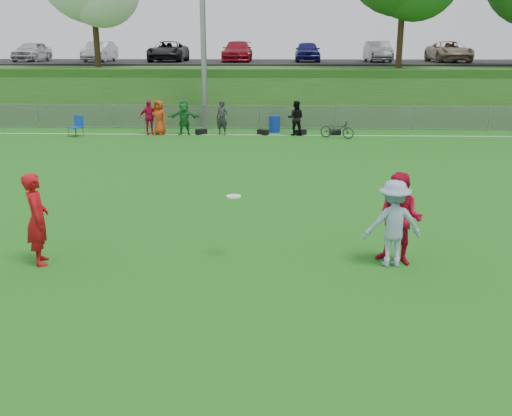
{
  "coord_description": "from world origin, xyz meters",
  "views": [
    {
      "loc": [
        1.01,
        -10.27,
        4.43
      ],
      "look_at": [
        0.58,
        0.5,
        1.3
      ],
      "focal_mm": 40.0,
      "sensor_mm": 36.0,
      "label": 1
    }
  ],
  "objects_px": {
    "player_red_left": "(37,219)",
    "player_red_center": "(400,219)",
    "frisbee": "(234,196)",
    "player_blue": "(393,223)",
    "bicycle": "(337,129)",
    "recycling_bin": "(274,124)"
  },
  "relations": [
    {
      "from": "player_red_center",
      "to": "player_blue",
      "type": "height_order",
      "value": "player_red_center"
    },
    {
      "from": "player_red_center",
      "to": "recycling_bin",
      "type": "bearing_deg",
      "value": 126.09
    },
    {
      "from": "player_red_left",
      "to": "player_red_center",
      "type": "relative_size",
      "value": 1.0
    },
    {
      "from": "player_blue",
      "to": "frisbee",
      "type": "relative_size",
      "value": 5.83
    },
    {
      "from": "bicycle",
      "to": "frisbee",
      "type": "bearing_deg",
      "value": -170.59
    },
    {
      "from": "player_red_left",
      "to": "frisbee",
      "type": "relative_size",
      "value": 6.2
    },
    {
      "from": "player_red_left",
      "to": "bicycle",
      "type": "distance_m",
      "value": 18.28
    },
    {
      "from": "player_red_center",
      "to": "player_blue",
      "type": "distance_m",
      "value": 0.21
    },
    {
      "from": "player_red_left",
      "to": "player_red_center",
      "type": "bearing_deg",
      "value": -108.91
    },
    {
      "from": "recycling_bin",
      "to": "bicycle",
      "type": "height_order",
      "value": "bicycle"
    },
    {
      "from": "player_red_left",
      "to": "player_red_center",
      "type": "distance_m",
      "value": 7.43
    },
    {
      "from": "player_red_left",
      "to": "frisbee",
      "type": "xyz_separation_m",
      "value": [
        4.0,
        0.44,
        0.4
      ]
    },
    {
      "from": "player_red_left",
      "to": "player_blue",
      "type": "height_order",
      "value": "player_red_left"
    },
    {
      "from": "player_red_left",
      "to": "bicycle",
      "type": "xyz_separation_m",
      "value": [
        7.74,
        16.56,
        -0.52
      ]
    },
    {
      "from": "player_red_left",
      "to": "player_red_center",
      "type": "height_order",
      "value": "same"
    },
    {
      "from": "player_red_center",
      "to": "frisbee",
      "type": "bearing_deg",
      "value": -154.84
    },
    {
      "from": "bicycle",
      "to": "player_blue",
      "type": "bearing_deg",
      "value": -159.2
    },
    {
      "from": "recycling_bin",
      "to": "bicycle",
      "type": "bearing_deg",
      "value": -30.35
    },
    {
      "from": "player_red_center",
      "to": "player_red_left",
      "type": "bearing_deg",
      "value": -150.13
    },
    {
      "from": "player_blue",
      "to": "frisbee",
      "type": "bearing_deg",
      "value": -10.71
    },
    {
      "from": "player_red_center",
      "to": "player_blue",
      "type": "relative_size",
      "value": 1.06
    },
    {
      "from": "frisbee",
      "to": "recycling_bin",
      "type": "bearing_deg",
      "value": 87.75
    }
  ]
}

